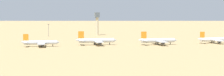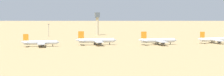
{
  "view_description": "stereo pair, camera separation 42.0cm",
  "coord_description": "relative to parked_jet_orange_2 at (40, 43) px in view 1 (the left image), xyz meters",
  "views": [
    {
      "loc": [
        -82.13,
        -324.68,
        29.73
      ],
      "look_at": [
        -15.07,
        -3.41,
        6.0
      ],
      "focal_mm": 64.77,
      "sensor_mm": 36.0,
      "label": 1
    },
    {
      "loc": [
        -81.72,
        -324.76,
        29.73
      ],
      "look_at": [
        -15.07,
        -3.41,
        6.0
      ],
      "focal_mm": 64.77,
      "sensor_mm": 36.0,
      "label": 2
    }
  ],
  "objects": [
    {
      "name": "ridge_east",
      "position": [
        380.42,
        1010.23,
        40.89
      ],
      "size": [
        448.21,
        382.54,
        88.42
      ],
      "primitive_type": "pyramid",
      "rotation": [
        0.0,
        0.0,
        -0.13
      ],
      "color": "gray",
      "rests_on": "ground"
    },
    {
      "name": "ground",
      "position": [
        73.05,
        3.77,
        -3.32
      ],
      "size": [
        4000.0,
        4000.0,
        0.0
      ],
      "primitive_type": "plane",
      "color": "tan"
    },
    {
      "name": "ridge_far_east",
      "position": [
        607.19,
        1117.35,
        47.44
      ],
      "size": [
        364.73,
        250.55,
        101.51
      ],
      "primitive_type": "pyramid",
      "rotation": [
        0.0,
        0.0,
        0.01
      ],
      "color": "#77765C",
      "rests_on": "ground"
    },
    {
      "name": "parked_jet_orange_2",
      "position": [
        0.0,
        0.0,
        0.0
      ],
      "size": [
        30.65,
        25.78,
        10.12
      ],
      "rotation": [
        0.0,
        0.0,
        -0.06
      ],
      "color": "silver",
      "rests_on": "ground"
    },
    {
      "name": "parked_jet_orange_4",
      "position": [
        95.79,
        -3.32,
        0.34
      ],
      "size": [
        33.75,
        28.25,
        11.18
      ],
      "rotation": [
        0.0,
        0.0,
        0.02
      ],
      "color": "silver",
      "rests_on": "ground"
    },
    {
      "name": "parked_jet_orange_5",
      "position": [
        148.18,
        1.13,
        0.02
      ],
      "size": [
        30.79,
        25.77,
        10.2
      ],
      "rotation": [
        0.0,
        0.0,
        0.01
      ],
      "color": "silver",
      "rests_on": "ground"
    },
    {
      "name": "control_tower",
      "position": [
        67.46,
        128.16,
        12.24
      ],
      "size": [
        5.2,
        5.2,
        25.78
      ],
      "color": "#C6B793",
      "rests_on": "ground"
    },
    {
      "name": "parked_jet_orange_3",
      "position": [
        45.6,
        5.55,
        0.44
      ],
      "size": [
        34.68,
        29.08,
        11.47
      ],
      "rotation": [
        0.0,
        0.0,
        -0.03
      ],
      "color": "silver",
      "rests_on": "ground"
    },
    {
      "name": "light_pole_mid",
      "position": [
        12.68,
        118.6,
        4.57
      ],
      "size": [
        1.8,
        0.5,
        13.44
      ],
      "color": "#59595E",
      "rests_on": "ground"
    },
    {
      "name": "ridge_center",
      "position": [
        53.89,
        961.25,
        53.03
      ],
      "size": [
        258.41,
        202.17,
        112.7
      ],
      "primitive_type": "pyramid",
      "rotation": [
        0.0,
        0.0,
        -0.06
      ],
      "color": "gray",
      "rests_on": "ground"
    }
  ]
}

